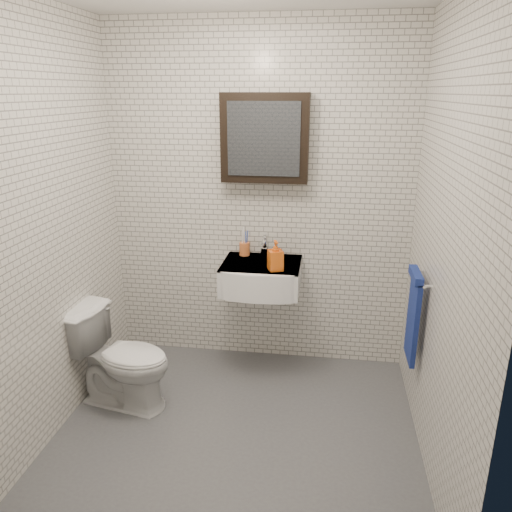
% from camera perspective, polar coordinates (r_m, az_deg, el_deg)
% --- Properties ---
extents(ground, '(2.20, 2.00, 0.01)m').
position_cam_1_polar(ground, '(3.27, -2.26, -19.47)').
color(ground, '#4C4E54').
rests_on(ground, ground).
extents(room_shell, '(2.22, 2.02, 2.51)m').
position_cam_1_polar(room_shell, '(2.64, -2.66, 6.48)').
color(room_shell, silver).
rests_on(room_shell, ground).
extents(washbasin, '(0.55, 0.50, 0.20)m').
position_cam_1_polar(washbasin, '(3.53, 0.54, -2.43)').
color(washbasin, white).
rests_on(washbasin, room_shell).
extents(faucet, '(0.06, 0.20, 0.15)m').
position_cam_1_polar(faucet, '(3.66, 0.96, 1.02)').
color(faucet, silver).
rests_on(faucet, washbasin).
extents(mirror_cabinet, '(0.60, 0.15, 0.60)m').
position_cam_1_polar(mirror_cabinet, '(3.50, 1.03, 13.30)').
color(mirror_cabinet, black).
rests_on(mirror_cabinet, room_shell).
extents(towel_rail, '(0.09, 0.30, 0.58)m').
position_cam_1_polar(towel_rail, '(3.21, 17.57, -6.17)').
color(towel_rail, silver).
rests_on(towel_rail, room_shell).
extents(toothbrush_cup, '(0.08, 0.08, 0.21)m').
position_cam_1_polar(toothbrush_cup, '(3.68, -1.32, 0.90)').
color(toothbrush_cup, '#D26B34').
rests_on(toothbrush_cup, washbasin).
extents(soap_bottle, '(0.12, 0.12, 0.21)m').
position_cam_1_polar(soap_bottle, '(3.36, 2.24, 0.06)').
color(soap_bottle, orange).
rests_on(soap_bottle, washbasin).
extents(toilet, '(0.73, 0.50, 0.68)m').
position_cam_1_polar(toilet, '(3.46, -15.07, -11.17)').
color(toilet, white).
rests_on(toilet, ground).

